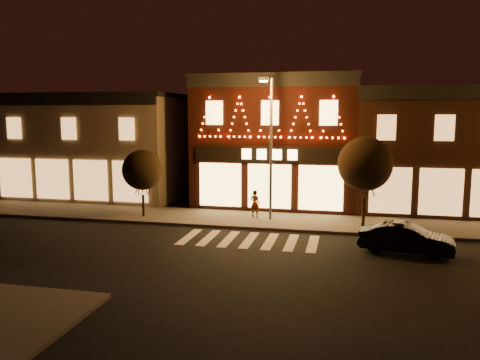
% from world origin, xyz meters
% --- Properties ---
extents(ground, '(120.00, 120.00, 0.00)m').
position_xyz_m(ground, '(0.00, 0.00, 0.00)').
color(ground, black).
rests_on(ground, ground).
extents(sidewalk_far, '(44.00, 4.00, 0.15)m').
position_xyz_m(sidewalk_far, '(2.00, 8.00, 0.07)').
color(sidewalk_far, '#47423D').
rests_on(sidewalk_far, ground).
extents(building_left, '(12.20, 8.28, 7.30)m').
position_xyz_m(building_left, '(-13.00, 13.99, 3.66)').
color(building_left, brown).
rests_on(building_left, ground).
extents(building_pulp, '(10.20, 8.34, 8.30)m').
position_xyz_m(building_pulp, '(0.00, 13.98, 4.16)').
color(building_pulp, black).
rests_on(building_pulp, ground).
extents(building_right_a, '(9.20, 8.28, 7.50)m').
position_xyz_m(building_right_a, '(9.50, 13.99, 3.76)').
color(building_right_a, '#361C12').
rests_on(building_right_a, ground).
extents(streetlamp_mid, '(0.51, 1.76, 7.68)m').
position_xyz_m(streetlamp_mid, '(0.34, 7.89, 4.66)').
color(streetlamp_mid, '#59595E').
rests_on(streetlamp_mid, sidewalk_far).
extents(tree_left, '(2.27, 2.27, 3.79)m').
position_xyz_m(tree_left, '(-6.82, 7.25, 2.80)').
color(tree_left, black).
rests_on(tree_left, sidewalk_far).
extents(tree_right, '(2.78, 2.78, 4.65)m').
position_xyz_m(tree_right, '(5.34, 7.43, 3.41)').
color(tree_right, black).
rests_on(tree_right, sidewalk_far).
extents(dark_sedan, '(4.12, 2.07, 1.30)m').
position_xyz_m(dark_sedan, '(7.01, 3.40, 0.65)').
color(dark_sedan, black).
rests_on(dark_sedan, ground).
extents(pedestrian, '(0.62, 0.47, 1.54)m').
position_xyz_m(pedestrian, '(-0.57, 8.41, 0.92)').
color(pedestrian, gray).
rests_on(pedestrian, sidewalk_far).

